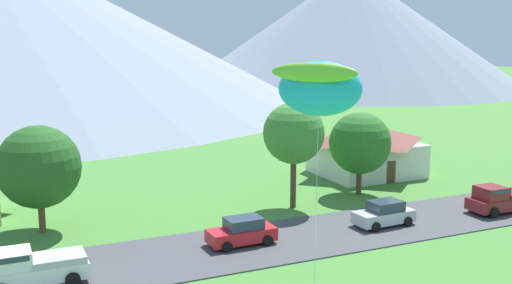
# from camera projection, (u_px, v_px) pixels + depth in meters

# --- Properties ---
(road_strip) EXTENTS (160.00, 7.60, 0.08)m
(road_strip) POSITION_uv_depth(u_px,v_px,m) (191.00, 254.00, 35.50)
(road_strip) COLOR #424247
(road_strip) RESTS_ON ground
(mountain_west_ridge) EXTENTS (86.55, 86.55, 29.67)m
(mountain_west_ridge) POSITION_uv_depth(u_px,v_px,m) (351.00, 29.00, 151.49)
(mountain_west_ridge) COLOR gray
(mountain_west_ridge) RESTS_ON ground
(house_left_center) EXTENTS (9.33, 8.30, 4.75)m
(house_left_center) POSITION_uv_depth(u_px,v_px,m) (366.00, 149.00, 56.01)
(house_left_center) COLOR silver
(house_left_center) RESTS_ON ground
(tree_near_left) EXTENTS (5.02, 5.02, 6.78)m
(tree_near_left) POSITION_uv_depth(u_px,v_px,m) (360.00, 143.00, 48.52)
(tree_near_left) COLOR #4C3823
(tree_near_left) RESTS_ON ground
(tree_left_of_center) EXTENTS (4.59, 4.59, 8.00)m
(tree_left_of_center) POSITION_uv_depth(u_px,v_px,m) (294.00, 134.00, 44.46)
(tree_left_of_center) COLOR #4C3823
(tree_left_of_center) RESTS_ON ground
(tree_center) EXTENTS (5.44, 5.44, 7.13)m
(tree_center) POSITION_uv_depth(u_px,v_px,m) (39.00, 167.00, 38.95)
(tree_center) COLOR brown
(tree_center) RESTS_ON ground
(parked_car_red_west_end) EXTENTS (4.23, 2.14, 1.68)m
(parked_car_red_west_end) POSITION_uv_depth(u_px,v_px,m) (242.00, 232.00, 37.04)
(parked_car_red_west_end) COLOR red
(parked_car_red_west_end) RESTS_ON road_strip
(parked_car_silver_mid_east) EXTENTS (4.27, 2.21, 1.68)m
(parked_car_silver_mid_east) POSITION_uv_depth(u_px,v_px,m) (384.00, 214.00, 40.82)
(parked_car_silver_mid_east) COLOR #B7BCC1
(parked_car_silver_mid_east) RESTS_ON road_strip
(pickup_truck_maroon_west_side) EXTENTS (5.27, 2.48, 1.99)m
(pickup_truck_maroon_west_side) POSITION_uv_depth(u_px,v_px,m) (501.00, 199.00, 43.88)
(pickup_truck_maroon_west_side) COLOR maroon
(pickup_truck_maroon_west_side) RESTS_ON road_strip
(pickup_truck_white_east_side) EXTENTS (5.21, 2.33, 1.99)m
(pickup_truck_white_east_side) POSITION_uv_depth(u_px,v_px,m) (32.00, 267.00, 30.81)
(pickup_truck_white_east_side) COLOR white
(pickup_truck_white_east_side) RESTS_ON road_strip
(kite_flyer_with_kite) EXTENTS (5.58, 8.12, 11.82)m
(kite_flyer_with_kite) POSITION_uv_depth(u_px,v_px,m) (318.00, 89.00, 25.68)
(kite_flyer_with_kite) COLOR black
(kite_flyer_with_kite) RESTS_ON ground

